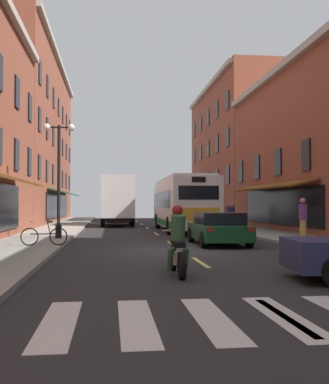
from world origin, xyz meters
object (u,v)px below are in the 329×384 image
at_px(pedestrian_far, 228,215).
at_px(street_lamp_twin, 59,175).
at_px(sedan_mid, 218,228).
at_px(pedestrian_rear, 232,216).
at_px(sedan_near, 117,214).
at_px(transit_bus, 182,204).
at_px(pedestrian_mid, 303,218).
at_px(box_truck, 117,201).
at_px(bicycle_near, 44,236).
at_px(motorcycle_rider, 177,245).

relative_size(pedestrian_far, street_lamp_twin, 0.30).
height_order(sedan_mid, pedestrian_rear, pedestrian_rear).
bearing_deg(sedan_mid, sedan_near, 98.52).
bearing_deg(pedestrian_far, transit_bus, -52.22).
height_order(sedan_mid, pedestrian_mid, pedestrian_mid).
xyz_separation_m(transit_bus, street_lamp_twin, (-6.77, -7.14, 1.31)).
height_order(sedan_near, pedestrian_far, pedestrian_far).
relative_size(box_truck, pedestrian_mid, 4.04).
bearing_deg(bicycle_near, street_lamp_twin, 88.27).
bearing_deg(sedan_mid, pedestrian_far, 74.02).
distance_m(box_truck, pedestrian_far, 8.77).
height_order(transit_bus, pedestrian_mid, transit_bus).
relative_size(transit_bus, box_truck, 1.57).
distance_m(transit_bus, sedan_mid, 9.82).
xyz_separation_m(pedestrian_rear, street_lamp_twin, (-9.99, -7.27, 2.06)).
bearing_deg(pedestrian_far, pedestrian_mid, -5.04).
bearing_deg(pedestrian_rear, motorcycle_rider, 36.31).
distance_m(pedestrian_mid, pedestrian_rear, 9.82).
height_order(motorcycle_rider, pedestrian_rear, pedestrian_rear).
distance_m(transit_bus, pedestrian_mid, 10.38).
height_order(pedestrian_far, street_lamp_twin, street_lamp_twin).
xyz_separation_m(sedan_mid, bicycle_near, (-6.89, -1.09, -0.18)).
height_order(motorcycle_rider, pedestrian_mid, pedestrian_mid).
bearing_deg(box_truck, street_lamp_twin, -101.05).
bearing_deg(transit_bus, sedan_mid, -89.93).
bearing_deg(pedestrian_far, box_truck, -122.53).
distance_m(sedan_near, street_lamp_twin, 23.28).
bearing_deg(transit_bus, bicycle_near, -122.35).
distance_m(sedan_mid, motorcycle_rider, 8.42).
height_order(pedestrian_rear, street_lamp_twin, street_lamp_twin).
xyz_separation_m(pedestrian_mid, pedestrian_rear, (-0.47, 9.80, -0.12)).
bearing_deg(motorcycle_rider, sedan_near, 91.68).
relative_size(sedan_mid, street_lamp_twin, 0.84).
relative_size(motorcycle_rider, pedestrian_rear, 1.29).
bearing_deg(sedan_near, transit_bus, -76.42).
bearing_deg(pedestrian_mid, street_lamp_twin, -29.38).
height_order(sedan_near, pedestrian_rear, pedestrian_rear).
distance_m(motorcycle_rider, bicycle_near, 7.94).
xyz_separation_m(transit_bus, sedan_near, (-3.83, 15.84, -0.99)).
distance_m(sedan_mid, street_lamp_twin, 7.64).
bearing_deg(sedan_mid, motorcycle_rider, -109.81).
xyz_separation_m(sedan_near, pedestrian_far, (7.63, -12.37, 0.22)).
distance_m(sedan_mid, pedestrian_far, 13.77).
height_order(transit_bus, box_truck, box_truck).
xyz_separation_m(transit_bus, pedestrian_rear, (3.23, 0.13, -0.76)).
relative_size(transit_bus, pedestrian_mid, 6.37).
xyz_separation_m(transit_bus, sedan_mid, (0.01, -9.77, -1.04)).
bearing_deg(box_truck, transit_bus, -62.70).
bearing_deg(pedestrian_rear, transit_bus, -32.63).
xyz_separation_m(sedan_near, pedestrian_mid, (7.53, -25.52, 0.35)).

